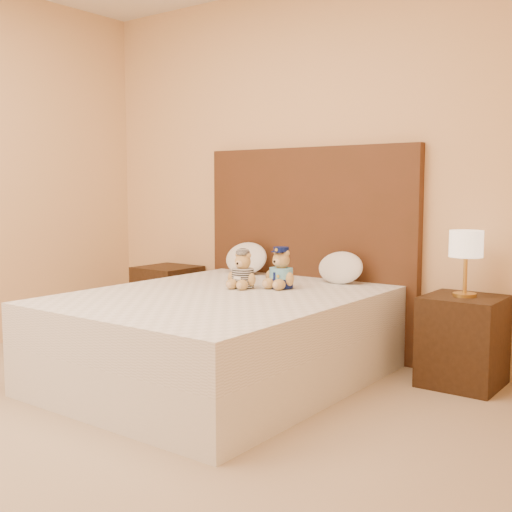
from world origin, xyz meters
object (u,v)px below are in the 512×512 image
Objects in this scene: nightstand_left at (168,299)px; teddy_prisoner at (243,270)px; bed at (221,337)px; lamp at (466,247)px; pillow_right at (341,266)px; nightstand_right at (463,341)px; teddy_police at (281,268)px; pillow_left at (246,257)px.

nightstand_left is 2.27× the size of teddy_prisoner.
bed is at bearing -90.36° from teddy_prisoner.
lamp is (1.25, 0.80, 0.57)m from bed.
pillow_right is (-0.87, 0.03, -0.18)m from lamp.
teddy_prisoner reaches higher than nightstand_right.
pillow_right reaches higher than bed.
nightstand_left is at bearing -178.94° from pillow_right.
nightstand_left is at bearing 180.00° from nightstand_right.
nightstand_right is at bearing 24.06° from teddy_police.
nightstand_right is 2.27× the size of teddy_prisoner.
teddy_police is 0.72× the size of pillow_left.
pillow_left is (0.81, 0.03, 0.41)m from nightstand_left.
teddy_prisoner is 0.72× the size of pillow_right.
nightstand_right is 1.74m from pillow_left.
nightstand_right is 1.44m from teddy_prisoner.
bed is at bearing -110.35° from teddy_police.
teddy_prisoner is at bearing -139.44° from teddy_police.
pillow_right reaches higher than nightstand_left.
lamp reaches higher than nightstand_right.
pillow_right is (0.40, 0.58, -0.00)m from teddy_prisoner.
teddy_police is at bearing 31.48° from teddy_prisoner.
lamp is at bearing 0.00° from nightstand_left.
teddy_prisoner is 0.65× the size of pillow_left.
lamp is 1.65× the size of teddy_prisoner.
lamp reaches higher than nightstand_left.
nightstand_left is 1.38× the size of lamp.
pillow_left is (-1.69, 0.03, 0.41)m from nightstand_right.
lamp is at bearing 32.62° from bed.
nightstand_right is 0.57m from lamp.
pillow_left is 0.82m from pillow_right.
nightstand_left is 0.91m from pillow_left.
nightstand_right is 1.48× the size of pillow_left.
pillow_left is (-0.44, 0.83, 0.41)m from bed.
teddy_police is at bearing 66.05° from bed.
bed is 3.64× the size of nightstand_right.
pillow_left is 1.11× the size of pillow_right.
bed is at bearing -114.52° from pillow_right.
teddy_prisoner is 0.71m from pillow_right.
teddy_police is (1.43, -0.40, 0.41)m from nightstand_left.
nightstand_right is 0.96m from pillow_right.
pillow_left reaches higher than teddy_prisoner.
lamp is 1.70m from pillow_left.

